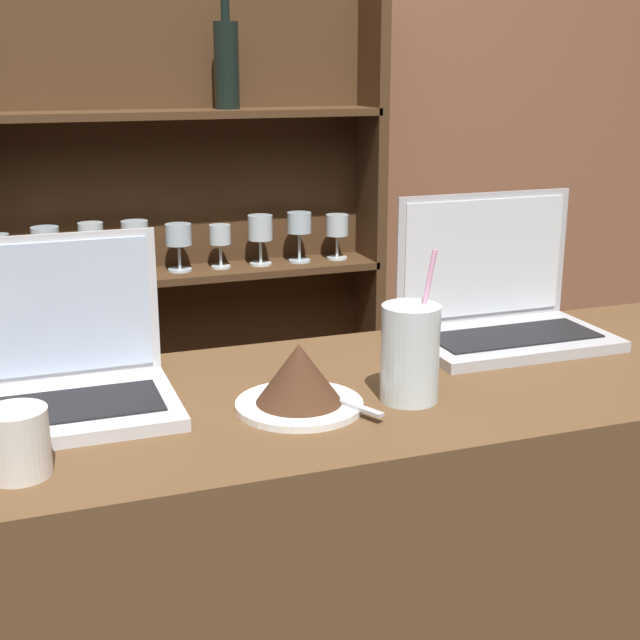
{
  "coord_description": "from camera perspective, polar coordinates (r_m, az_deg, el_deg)",
  "views": [
    {
      "loc": [
        -0.33,
        -0.89,
        1.51
      ],
      "look_at": [
        0.09,
        0.28,
        1.15
      ],
      "focal_mm": 50.0,
      "sensor_mm": 36.0,
      "label": 1
    }
  ],
  "objects": [
    {
      "name": "laptop_near",
      "position": [
        1.28,
        -16.4,
        -3.2
      ],
      "size": [
        0.3,
        0.22,
        0.23
      ],
      "color": "silver",
      "rests_on": "bar_counter"
    },
    {
      "name": "cake_plate",
      "position": [
        1.22,
        -1.34,
        -3.85
      ],
      "size": [
        0.18,
        0.18,
        0.09
      ],
      "color": "white",
      "rests_on": "bar_counter"
    },
    {
      "name": "coffee_cup",
      "position": [
        1.09,
        -18.81,
        -7.43
      ],
      "size": [
        0.07,
        0.07,
        0.08
      ],
      "color": "silver",
      "rests_on": "bar_counter"
    },
    {
      "name": "back_shelf",
      "position": [
        2.52,
        -9.19,
        2.1
      ],
      "size": [
        1.16,
        0.18,
        1.72
      ],
      "color": "#472D19",
      "rests_on": "ground_plane"
    },
    {
      "name": "water_glass",
      "position": [
        1.25,
        5.79,
        -2.11
      ],
      "size": [
        0.08,
        0.08,
        0.22
      ],
      "color": "silver",
      "rests_on": "bar_counter"
    },
    {
      "name": "laptop_far",
      "position": [
        1.56,
        11.41,
        0.86
      ],
      "size": [
        0.33,
        0.21,
        0.24
      ],
      "color": "#ADADB2",
      "rests_on": "bar_counter"
    },
    {
      "name": "back_wall",
      "position": [
        2.52,
        -12.55,
        12.24
      ],
      "size": [
        7.0,
        0.06,
        2.7
      ],
      "color": "brown",
      "rests_on": "ground_plane"
    }
  ]
}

